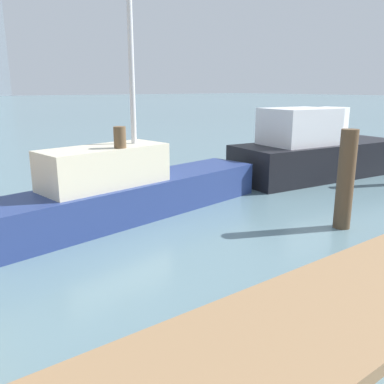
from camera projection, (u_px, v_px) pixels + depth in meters
ground_plane at (25, 181)px, 13.04m from camera, size 300.00×300.00×0.00m
dock_piling_2 at (122, 177)px, 8.64m from camera, size 0.25×0.25×2.14m
dock_piling_3 at (346, 180)px, 8.48m from camera, size 0.35×0.35×2.10m
moored_boat_0 at (129, 189)px, 9.32m from camera, size 7.22×2.44×9.15m
moored_boat_2 at (314, 153)px, 13.46m from camera, size 6.24×2.73×2.29m
moored_boat_3 at (324, 136)px, 19.06m from camera, size 5.07×2.53×2.01m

